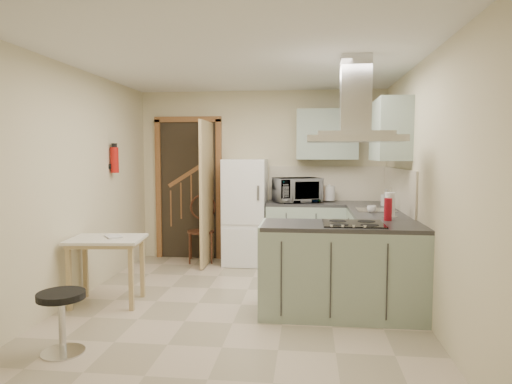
# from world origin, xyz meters

# --- Properties ---
(floor) EXTENTS (4.20, 4.20, 0.00)m
(floor) POSITION_xyz_m (0.00, 0.00, 0.00)
(floor) COLOR #BFAD95
(floor) RESTS_ON ground
(ceiling) EXTENTS (4.20, 4.20, 0.00)m
(ceiling) POSITION_xyz_m (0.00, 0.00, 2.50)
(ceiling) COLOR silver
(ceiling) RESTS_ON back_wall
(back_wall) EXTENTS (3.60, 0.00, 3.60)m
(back_wall) POSITION_xyz_m (0.00, 2.10, 1.25)
(back_wall) COLOR beige
(back_wall) RESTS_ON floor
(left_wall) EXTENTS (0.00, 4.20, 4.20)m
(left_wall) POSITION_xyz_m (-1.80, 0.00, 1.25)
(left_wall) COLOR beige
(left_wall) RESTS_ON floor
(right_wall) EXTENTS (0.00, 4.20, 4.20)m
(right_wall) POSITION_xyz_m (1.80, 0.00, 1.25)
(right_wall) COLOR beige
(right_wall) RESTS_ON floor
(doorway) EXTENTS (1.10, 0.12, 2.10)m
(doorway) POSITION_xyz_m (-1.10, 2.07, 1.05)
(doorway) COLOR brown
(doorway) RESTS_ON floor
(fridge) EXTENTS (0.60, 0.60, 1.50)m
(fridge) POSITION_xyz_m (-0.20, 1.80, 0.75)
(fridge) COLOR white
(fridge) RESTS_ON floor
(counter_back) EXTENTS (1.08, 0.60, 0.90)m
(counter_back) POSITION_xyz_m (0.66, 1.80, 0.45)
(counter_back) COLOR #9EB2A0
(counter_back) RESTS_ON floor
(counter_right) EXTENTS (0.60, 1.95, 0.90)m
(counter_right) POSITION_xyz_m (1.50, 1.12, 0.45)
(counter_right) COLOR #9EB2A0
(counter_right) RESTS_ON floor
(splashback) EXTENTS (1.68, 0.02, 0.50)m
(splashback) POSITION_xyz_m (0.96, 2.09, 1.15)
(splashback) COLOR beige
(splashback) RESTS_ON counter_back
(wall_cabinet_back) EXTENTS (0.85, 0.35, 0.70)m
(wall_cabinet_back) POSITION_xyz_m (0.95, 1.93, 1.85)
(wall_cabinet_back) COLOR #9EB2A0
(wall_cabinet_back) RESTS_ON back_wall
(wall_cabinet_right) EXTENTS (0.35, 0.90, 0.70)m
(wall_cabinet_right) POSITION_xyz_m (1.62, 0.85, 1.85)
(wall_cabinet_right) COLOR #9EB2A0
(wall_cabinet_right) RESTS_ON right_wall
(peninsula) EXTENTS (1.55, 0.65, 0.90)m
(peninsula) POSITION_xyz_m (1.02, -0.18, 0.45)
(peninsula) COLOR #9EB2A0
(peninsula) RESTS_ON floor
(hob) EXTENTS (0.58, 0.50, 0.01)m
(hob) POSITION_xyz_m (1.12, -0.18, 0.91)
(hob) COLOR black
(hob) RESTS_ON peninsula
(extractor_hood) EXTENTS (0.90, 0.55, 0.10)m
(extractor_hood) POSITION_xyz_m (1.12, -0.18, 1.72)
(extractor_hood) COLOR silver
(extractor_hood) RESTS_ON ceiling
(sink) EXTENTS (0.45, 0.40, 0.01)m
(sink) POSITION_xyz_m (1.50, 0.95, 0.91)
(sink) COLOR silver
(sink) RESTS_ON counter_right
(fire_extinguisher) EXTENTS (0.10, 0.10, 0.32)m
(fire_extinguisher) POSITION_xyz_m (-1.74, 0.90, 1.50)
(fire_extinguisher) COLOR #B2140F
(fire_extinguisher) RESTS_ON left_wall
(drop_leaf_table) EXTENTS (0.80, 0.64, 0.70)m
(drop_leaf_table) POSITION_xyz_m (-1.41, -0.12, 0.35)
(drop_leaf_table) COLOR tan
(drop_leaf_table) RESTS_ON floor
(bentwood_chair) EXTENTS (0.46, 0.46, 0.89)m
(bentwood_chair) POSITION_xyz_m (-0.86, 1.85, 0.44)
(bentwood_chair) COLOR #52271B
(bentwood_chair) RESTS_ON floor
(stool) EXTENTS (0.47, 0.47, 0.50)m
(stool) POSITION_xyz_m (-1.24, -1.31, 0.25)
(stool) COLOR black
(stool) RESTS_ON floor
(microwave) EXTENTS (0.73, 0.63, 0.34)m
(microwave) POSITION_xyz_m (0.54, 1.79, 1.07)
(microwave) COLOR black
(microwave) RESTS_ON counter_back
(kettle) EXTENTS (0.19, 0.19, 0.24)m
(kettle) POSITION_xyz_m (0.99, 1.89, 1.02)
(kettle) COLOR silver
(kettle) RESTS_ON counter_back
(cereal_box) EXTENTS (0.13, 0.19, 0.27)m
(cereal_box) POSITION_xyz_m (0.83, 1.87, 1.03)
(cereal_box) COLOR orange
(cereal_box) RESTS_ON counter_back
(soap_bottle) EXTENTS (0.12, 0.12, 0.22)m
(soap_bottle) POSITION_xyz_m (1.70, 1.44, 1.01)
(soap_bottle) COLOR silver
(soap_bottle) RESTS_ON counter_right
(paper_towel) EXTENTS (0.11, 0.11, 0.28)m
(paper_towel) POSITION_xyz_m (1.56, 0.35, 1.04)
(paper_towel) COLOR white
(paper_towel) RESTS_ON counter_right
(cup) EXTENTS (0.13, 0.13, 0.08)m
(cup) POSITION_xyz_m (1.42, 0.72, 0.94)
(cup) COLOR white
(cup) RESTS_ON counter_right
(red_bottle) EXTENTS (0.10, 0.10, 0.23)m
(red_bottle) POSITION_xyz_m (1.50, 0.11, 1.01)
(red_bottle) COLOR #A90E1D
(red_bottle) RESTS_ON peninsula
(book) EXTENTS (0.24, 0.25, 0.09)m
(book) POSITION_xyz_m (-1.41, -0.12, 0.75)
(book) COLOR brown
(book) RESTS_ON drop_leaf_table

